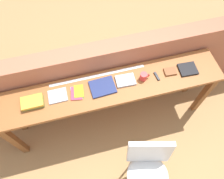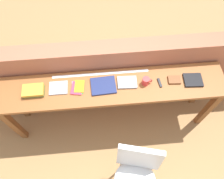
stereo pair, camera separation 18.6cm
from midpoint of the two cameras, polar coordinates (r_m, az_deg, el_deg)
name	(u,v)px [view 1 (the left image)]	position (r m, az deg, el deg)	size (l,w,h in m)	color
ground_plane	(117,137)	(3.03, -0.58, -12.56)	(40.00, 40.00, 0.00)	#9E7547
brick_wall_back	(104,77)	(2.78, -3.95, 3.27)	(6.00, 0.20, 1.13)	#9E5B42
sideboard	(111,93)	(2.46, -2.46, -1.00)	(2.50, 0.44, 0.88)	brown
chair_white_moulded	(148,168)	(2.42, 7.12, -19.77)	(0.54, 0.55, 0.89)	silver
book_stack_leftmost	(33,102)	(2.39, -22.18, -3.30)	(0.22, 0.15, 0.06)	olive
magazine_cycling	(58,96)	(2.36, -16.21, -1.75)	(0.19, 0.16, 0.02)	#9E9EA3
pamphlet_pile_colourful	(77,92)	(2.33, -11.38, -0.89)	(0.16, 0.19, 0.01)	green
book_open_centre	(103,87)	(2.32, -4.76, 0.50)	(0.26, 0.21, 0.02)	navy
book_grey_hardcover	(125,80)	(2.36, 1.29, 2.25)	(0.21, 0.15, 0.02)	#9E9EA3
mug	(144,76)	(2.36, 6.05, 3.26)	(0.11, 0.08, 0.09)	red
multitool_folded	(157,76)	(2.42, 9.49, 3.29)	(0.02, 0.11, 0.02)	black
leather_journal_brown	(170,71)	(2.48, 12.89, 4.46)	(0.13, 0.10, 0.02)	brown
book_repair_rightmost	(188,69)	(2.55, 17.23, 4.96)	(0.20, 0.17, 0.02)	black
ruler_metal_back_edge	(98,76)	(2.41, -6.01, 3.47)	(1.07, 0.03, 0.00)	silver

